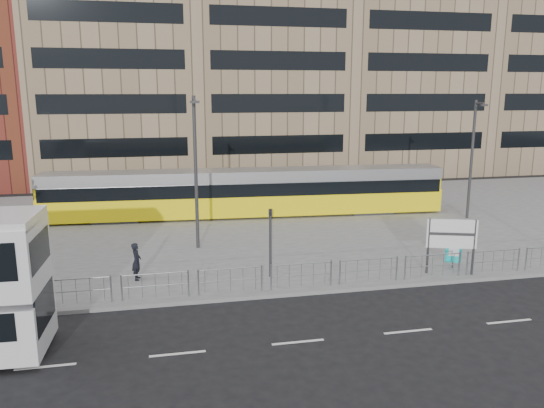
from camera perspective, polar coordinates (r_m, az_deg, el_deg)
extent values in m
plane|color=black|center=(22.47, 5.24, -9.60)|extent=(120.00, 120.00, 0.00)
cube|color=slate|center=(33.56, -0.71, -2.06)|extent=(64.00, 24.00, 0.15)
cube|color=gray|center=(22.48, 5.20, -9.38)|extent=(64.00, 0.25, 0.17)
cube|color=#90795D|center=(54.14, -16.26, 14.52)|extent=(14.00, 16.00, 22.00)
cube|color=#90795D|center=(55.02, -1.05, 15.98)|extent=(14.00, 16.00, 24.00)
cube|color=#90795D|center=(59.16, 12.82, 13.97)|extent=(14.00, 16.00, 21.00)
cube|color=#90795D|center=(66.17, 24.31, 13.86)|extent=(14.00, 16.00, 23.00)
cylinder|color=gray|center=(23.14, 9.70, -5.92)|extent=(32.00, 0.05, 0.05)
cylinder|color=gray|center=(23.29, 9.66, -7.09)|extent=(32.00, 0.04, 0.04)
cube|color=white|center=(19.35, 11.69, -13.52)|extent=(62.00, 0.12, 0.01)
cube|color=yellow|center=(35.10, -2.71, 0.17)|extent=(26.20, 3.97, 1.49)
cube|color=black|center=(34.91, -2.73, 1.82)|extent=(25.83, 3.99, 0.84)
cube|color=#A1A1A6|center=(34.77, -2.74, 3.10)|extent=(26.19, 3.77, 0.75)
cube|color=yellow|center=(38.27, 16.24, 1.62)|extent=(1.24, 2.16, 2.42)
cube|color=yellow|center=(35.99, -22.92, 0.50)|extent=(1.24, 2.16, 2.42)
cylinder|color=#2D2D30|center=(34.97, -2.72, 1.29)|extent=(2.35, 2.35, 2.80)
cube|color=#2D2D30|center=(37.00, 10.34, -0.42)|extent=(2.93, 2.50, 0.47)
cube|color=#2D2D30|center=(35.44, -16.32, -1.28)|extent=(2.93, 2.50, 0.47)
cylinder|color=#2D2D30|center=(24.98, 16.45, -4.37)|extent=(0.11, 0.11, 2.54)
cylinder|color=#2D2D30|center=(25.41, 20.87, -4.40)|extent=(0.11, 0.11, 2.54)
cube|color=white|center=(25.02, 18.77, -3.06)|extent=(2.13, 0.77, 1.32)
cylinder|color=#2D2D30|center=(26.30, 18.87, -5.77)|extent=(0.06, 0.06, 0.72)
cube|color=#0EC9CC|center=(26.17, 18.93, -4.83)|extent=(0.69, 0.33, 1.08)
cube|color=white|center=(26.15, 18.97, -4.85)|extent=(0.42, 0.18, 0.45)
imported|color=black|center=(24.03, -14.36, -5.99)|extent=(0.45, 0.64, 1.66)
cylinder|color=#2D2D30|center=(23.44, -0.18, -4.35)|extent=(0.12, 0.12, 3.00)
imported|color=#2D2D30|center=(23.15, -0.18, -1.74)|extent=(0.20, 0.22, 1.00)
cylinder|color=#2D2D30|center=(27.56, -8.19, 3.24)|extent=(0.18, 0.18, 7.90)
cylinder|color=#2D2D30|center=(26.84, -8.38, 11.04)|extent=(0.14, 0.90, 0.14)
cube|color=#2D2D30|center=(26.40, -8.31, 10.81)|extent=(0.45, 0.20, 0.12)
cylinder|color=#2D2D30|center=(36.20, 20.66, 4.42)|extent=(0.18, 0.18, 7.57)
cylinder|color=#2D2D30|center=(35.61, 21.44, 10.05)|extent=(0.14, 0.90, 0.14)
cube|color=#2D2D30|center=(35.23, 21.83, 9.84)|extent=(0.45, 0.20, 0.12)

